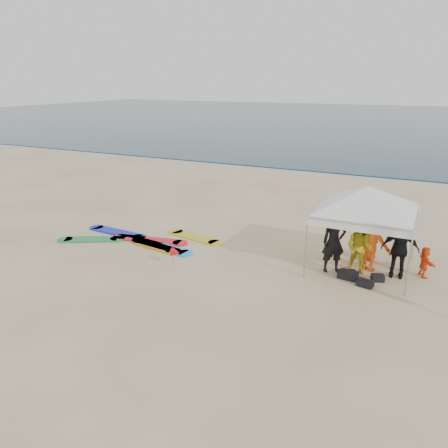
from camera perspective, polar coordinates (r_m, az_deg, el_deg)
The scene contains 13 objects.
ground at distance 12.72m, azimuth -6.40°, elevation -8.29°, with size 120.00×120.00×0.00m, color beige.
ocean at distance 70.08m, azimuth 21.05°, elevation 12.52°, with size 160.00×84.00×0.08m, color #0C2633.
shoreline_foam at distance 29.02m, azimuth 12.98°, elevation 6.58°, with size 160.00×1.20×0.01m, color silver.
person_black_a at distance 13.75m, azimuth 14.15°, elevation -2.23°, with size 0.71×0.47×1.96m, color black.
person_yellow at distance 13.88m, azimuth 17.21°, elevation -2.98°, with size 0.80×0.63×1.65m, color gold.
person_orange_a at distance 14.21m, azimuth 18.70°, elevation -2.07°, with size 1.24×0.71×1.92m, color orange.
person_black_b at distance 13.91m, azimuth 22.00°, elevation -3.08°, with size 1.07×0.45×1.83m, color black.
person_orange_b at distance 15.08m, azimuth 18.30°, elevation -1.47°, with size 0.79×0.52×1.62m, color #C73C11.
person_seated at distance 14.46m, azimuth 24.74°, elevation -4.52°, with size 0.88×0.28×0.95m, color #FF5416.
canopy_tent at distance 13.76m, azimuth 18.34°, elevation 4.67°, with size 4.03×4.03×3.04m.
marker_pennant at distance 13.88m, azimuth -6.31°, elevation -3.71°, with size 0.28×0.28×0.64m.
gear_pile at distance 13.66m, azimuth 16.85°, elevation -6.62°, with size 1.38×0.94×0.22m.
surfboard_spread at distance 16.43m, azimuth -10.35°, elevation -2.07°, with size 5.35×3.03×0.07m.
Camera 1 is at (6.16, -9.58, 5.67)m, focal length 35.00 mm.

